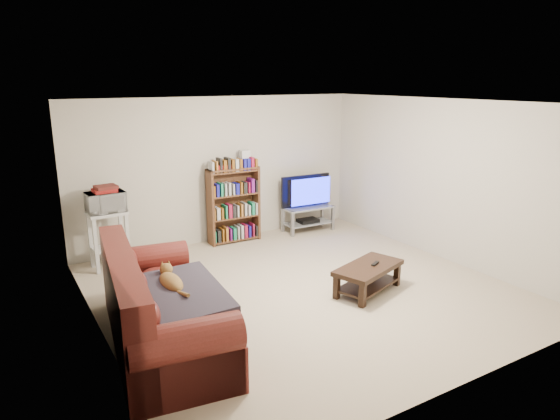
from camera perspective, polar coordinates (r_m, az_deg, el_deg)
floor at (r=6.62m, az=2.55°, el=-9.05°), size 5.00×5.00×0.00m
ceiling at (r=6.06m, az=2.82°, el=12.18°), size 5.00×5.00×0.00m
wall_back at (r=8.39m, az=-6.81°, el=4.57°), size 5.00×0.00×5.00m
wall_front at (r=4.46m, az=20.76°, el=-5.54°), size 5.00×0.00×5.00m
wall_left at (r=5.32m, az=-20.40°, el=-2.26°), size 0.00×5.00×5.00m
wall_right at (r=7.87m, az=18.07°, el=3.26°), size 0.00×5.00×5.00m
sofa at (r=5.37m, az=-14.09°, el=-11.43°), size 1.32×2.46×1.00m
blanket at (r=5.15m, az=-11.82°, el=-9.57°), size 0.97×1.22×0.19m
cat at (r=5.32m, az=-12.33°, el=-8.09°), size 0.34×0.67×0.19m
coffee_table at (r=6.55m, az=10.03°, el=-7.17°), size 1.10×0.78×0.36m
remote at (r=6.56m, az=10.83°, el=-6.04°), size 0.16×0.11×0.02m
tv_stand at (r=8.99m, az=3.22°, el=-0.49°), size 0.92×0.44×0.45m
television at (r=8.88m, az=3.26°, el=2.15°), size 0.98×0.17×0.56m
dvd_player at (r=9.02m, az=3.21°, el=-1.21°), size 0.37×0.27×0.06m
bookshelf at (r=8.35m, az=-5.32°, el=0.70°), size 0.88×0.28×1.26m
shelf_clutter at (r=8.25m, az=-4.86°, el=5.63°), size 0.64×0.20×0.28m
microwave_stand at (r=7.58m, az=-19.02°, el=-2.39°), size 0.55×0.41×0.84m
microwave at (r=7.47m, az=-19.31°, el=0.88°), size 0.54×0.38×0.29m
game_boxes at (r=7.43m, az=-19.42°, el=2.14°), size 0.32×0.28×0.05m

